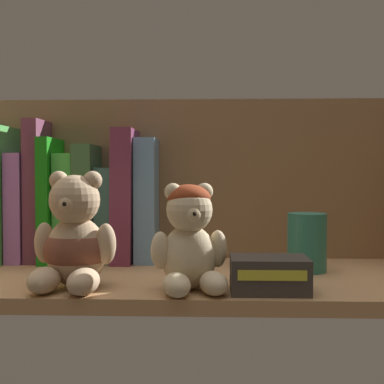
{
  "coord_description": "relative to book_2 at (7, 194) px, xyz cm",
  "views": [
    {
      "loc": [
        4.98,
        -78.76,
        17.12
      ],
      "look_at": [
        2.03,
        0.0,
        14.25
      ],
      "focal_mm": 50.22,
      "sensor_mm": 36.0,
      "label": 1
    }
  ],
  "objects": [
    {
      "name": "book_3",
      "position": [
        2.99,
        0.0,
        -2.26
      ],
      "size": [
        2.78,
        12.33,
        18.3
      ],
      "primitive_type": "cube",
      "color": "#A165BD",
      "rests_on": "shelf_board"
    },
    {
      "name": "book_8",
      "position": [
        17.53,
        0.0,
        -3.46
      ],
      "size": [
        2.73,
        10.2,
        15.9
      ],
      "primitive_type": "cube",
      "color": "#3E726B",
      "rests_on": "shelf_board"
    },
    {
      "name": "book_7",
      "position": [
        14.41,
        0.0,
        -1.54
      ],
      "size": [
        3.08,
        12.8,
        19.74
      ],
      "primitive_type": "cube",
      "color": "#3B663A",
      "rests_on": "shelf_board"
    },
    {
      "name": "small_product_box",
      "position": [
        42.77,
        -23.83,
        -9.19
      ],
      "size": [
        9.78,
        7.18,
        4.43
      ],
      "color": "#38332D",
      "rests_on": "shelf_board"
    },
    {
      "name": "book_6",
      "position": [
        11.06,
        0.0,
        -2.29
      ],
      "size": [
        3.16,
        11.51,
        18.24
      ],
      "primitive_type": "cube",
      "color": "#4BC549",
      "rests_on": "shelf_board"
    },
    {
      "name": "book_2",
      "position": [
        0.0,
        0.0,
        0.0
      ],
      "size": [
        2.77,
        13.95,
        22.82
      ],
      "primitive_type": "cube",
      "color": "#4CA84A",
      "rests_on": "shelf_board"
    },
    {
      "name": "book_10",
      "position": [
        24.46,
        0.0,
        -1.0
      ],
      "size": [
        3.45,
        10.73,
        20.81
      ],
      "primitive_type": "cube",
      "color": "#6697C4",
      "rests_on": "shelf_board"
    },
    {
      "name": "book_4",
      "position": [
        5.84,
        0.0,
        0.57
      ],
      "size": [
        2.49,
        11.53,
        23.96
      ],
      "primitive_type": "cube",
      "color": "#6A324D",
      "rests_on": "shelf_board"
    },
    {
      "name": "book_5",
      "position": [
        8.29,
        0.0,
        -0.99
      ],
      "size": [
        2.04,
        14.3,
        20.85
      ],
      "primitive_type": "cube",
      "rotation": [
        0.0,
        0.0,
        0.0
      ],
      "color": "#157F13",
      "rests_on": "shelf_board"
    },
    {
      "name": "shelf_board",
      "position": [
        30.55,
        -12.81,
        -12.41
      ],
      "size": [
        77.02,
        31.68,
        2.0
      ],
      "primitive_type": "cube",
      "color": "tan",
      "rests_on": "ground"
    },
    {
      "name": "pillar_candle",
      "position": [
        50.01,
        -9.55,
        -6.95
      ],
      "size": [
        5.94,
        5.94,
        8.91
      ],
      "primitive_type": "cylinder",
      "color": "#2D7A66",
      "rests_on": "shelf_board"
    },
    {
      "name": "shelf_back_panel",
      "position": [
        30.55,
        3.63,
        1.59
      ],
      "size": [
        79.42,
        1.2,
        30.0
      ],
      "primitive_type": "cube",
      "color": "olive",
      "rests_on": "ground"
    },
    {
      "name": "teddy_bear_larger",
      "position": [
        17.55,
        -22.35,
        -5.38
      ],
      "size": [
        11.3,
        11.92,
        15.33
      ],
      "color": "tan",
      "rests_on": "shelf_board"
    },
    {
      "name": "teddy_bear_smaller",
      "position": [
        32.68,
        -23.35,
        -4.88
      ],
      "size": [
        10.5,
        10.78,
        13.77
      ],
      "color": "beige",
      "rests_on": "shelf_board"
    },
    {
      "name": "book_9",
      "position": [
        20.82,
        0.0,
        -0.23
      ],
      "size": [
        3.68,
        13.49,
        22.4
      ],
      "primitive_type": "cube",
      "rotation": [
        0.0,
        0.01,
        0.0
      ],
      "color": "#6A2B49",
      "rests_on": "shelf_board"
    }
  ]
}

